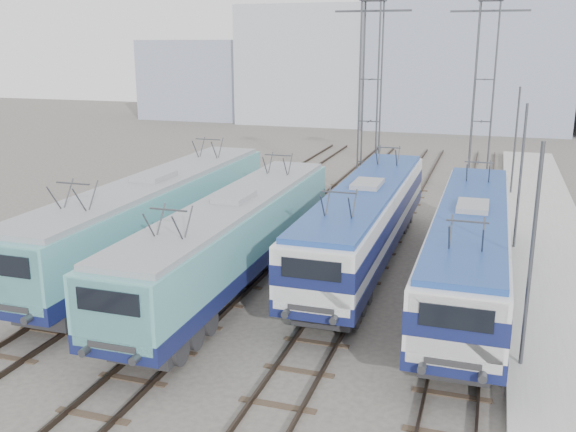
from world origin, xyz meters
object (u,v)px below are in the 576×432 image
Objects in this scene: locomotive_center_right at (365,217)px; mast_rear at (515,143)px; locomotive_far_left at (153,213)px; mast_mid at (520,180)px; catenary_tower_east at (484,94)px; catenary_tower_west at (370,94)px; locomotive_center_left at (233,235)px; mast_front at (531,262)px; locomotive_far_right at (470,243)px.

mast_rear reaches higher than locomotive_center_right.
mast_mid is at bearing 23.05° from locomotive_far_left.
catenary_tower_east is (4.25, 14.06, 4.38)m from locomotive_center_right.
catenary_tower_west and catenary_tower_east have the same top height.
locomotive_center_left is 16.97m from catenary_tower_west.
catenary_tower_east is at bearing -136.40° from mast_rear.
mast_front is (8.60, -20.00, -3.14)m from catenary_tower_west.
catenary_tower_west is (6.75, 14.53, 4.30)m from locomotive_far_left.
locomotive_far_right is 2.48× the size of mast_rear.
catenary_tower_west reaches higher than locomotive_far_left.
catenary_tower_east reaches higher than mast_rear.
catenary_tower_east reaches higher than mast_mid.
mast_mid and mast_rear have the same top height.
locomotive_center_left is (4.50, -1.70, -0.12)m from locomotive_far_left.
locomotive_far_left is 2.70× the size of mast_front.
catenary_tower_east is at bearing 64.36° from locomotive_center_left.
mast_front is at bearing -71.58° from locomotive_far_right.
catenary_tower_east reaches higher than locomotive_center_right.
catenary_tower_east is 10.69m from mast_mid.
catenary_tower_east is 4.28m from mast_rear.
locomotive_far_right is 2.48× the size of mast_front.
locomotive_center_left is at bearing -168.81° from locomotive_far_right.
locomotive_far_left reaches higher than locomotive_center_right.
catenary_tower_west is 6.80m from catenary_tower_east.
mast_front is (6.35, -7.94, 1.24)m from locomotive_center_right.
mast_rear reaches higher than locomotive_center_left.
mast_front reaches higher than locomotive_far_left.
locomotive_far_right is at bearing 11.19° from locomotive_center_left.
mast_rear is at bearing 84.27° from locomotive_far_right.
locomotive_far_left is at bearing -128.71° from catenary_tower_east.
mast_front is (10.85, -3.77, 1.28)m from locomotive_center_left.
locomotive_far_left is 1.07× the size of locomotive_center_right.
locomotive_far_right is 6.83m from mast_mid.
locomotive_center_right is at bearing -106.82° from catenary_tower_east.
mast_rear is (1.85, 18.45, 1.28)m from locomotive_far_right.
catenary_tower_east reaches higher than locomotive_far_left.
locomotive_center_right is 1.47× the size of catenary_tower_west.
catenary_tower_east is at bearing 17.10° from catenary_tower_west.
mast_rear is at bearing 43.60° from catenary_tower_east.
catenary_tower_east is 22.32m from mast_front.
mast_front is at bearing -84.55° from catenary_tower_east.
catenary_tower_east is (8.75, 18.23, 4.42)m from locomotive_center_left.
locomotive_center_right is at bearing 152.07° from locomotive_far_right.
catenary_tower_east reaches higher than locomotive_center_left.
mast_front reaches higher than locomotive_center_left.
locomotive_far_right is (9.00, 1.78, 0.00)m from locomotive_center_left.
locomotive_center_right is 7.64m from mast_mid.
locomotive_far_left is 1.06× the size of locomotive_center_left.
locomotive_far_left is 2.70× the size of mast_rear.
mast_rear reaches higher than locomotive_far_right.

